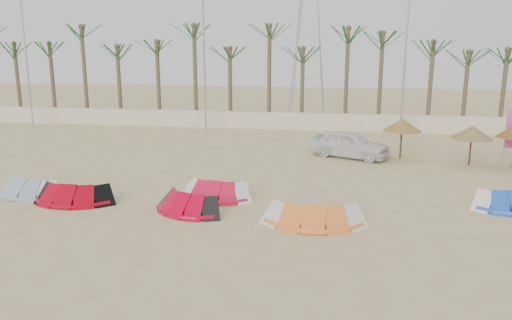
% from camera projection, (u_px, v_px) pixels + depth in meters
% --- Properties ---
extents(ground, '(120.00, 120.00, 0.00)m').
position_uv_depth(ground, '(228.00, 237.00, 16.95)').
color(ground, '#D5C584').
rests_on(ground, ground).
extents(boundary_wall, '(60.00, 0.30, 1.30)m').
position_uv_depth(boundary_wall, '(289.00, 121.00, 37.96)').
color(boundary_wall, beige).
rests_on(boundary_wall, ground).
extents(palm_line, '(52.00, 4.00, 7.70)m').
position_uv_depth(palm_line, '(301.00, 43.00, 37.98)').
color(palm_line, brown).
rests_on(palm_line, ground).
extents(lamp_a, '(1.25, 0.14, 11.00)m').
position_uv_depth(lamp_a, '(26.00, 52.00, 37.92)').
color(lamp_a, '#A5A8AD').
rests_on(lamp_a, ground).
extents(lamp_b, '(1.25, 0.14, 11.00)m').
position_uv_depth(lamp_b, '(205.00, 53.00, 35.78)').
color(lamp_b, '#A5A8AD').
rests_on(lamp_b, ground).
extents(lamp_c, '(1.25, 0.14, 11.00)m').
position_uv_depth(lamp_c, '(406.00, 53.00, 33.64)').
color(lamp_c, '#A5A8AD').
rests_on(lamp_c, ground).
extents(pylon, '(3.00, 3.00, 14.00)m').
position_uv_depth(pylon, '(307.00, 118.00, 43.72)').
color(pylon, '#A5A8AD').
rests_on(pylon, ground).
extents(kite_grey, '(3.70, 2.50, 0.90)m').
position_uv_depth(kite_grey, '(31.00, 184.00, 21.76)').
color(kite_grey, '#8C9AA9').
rests_on(kite_grey, ground).
extents(kite_red_left, '(3.50, 1.57, 0.90)m').
position_uv_depth(kite_red_left, '(76.00, 191.00, 20.78)').
color(kite_red_left, '#A80013').
rests_on(kite_red_left, ground).
extents(kite_red_mid, '(3.34, 2.42, 0.90)m').
position_uv_depth(kite_red_mid, '(189.00, 201.00, 19.50)').
color(kite_red_mid, '#C30021').
rests_on(kite_red_mid, ground).
extents(kite_red_right, '(3.14, 1.80, 0.90)m').
position_uv_depth(kite_red_right, '(217.00, 188.00, 21.18)').
color(kite_red_right, red).
rests_on(kite_red_right, ground).
extents(kite_orange, '(3.65, 1.59, 0.90)m').
position_uv_depth(kite_orange, '(314.00, 211.00, 18.23)').
color(kite_orange, orange).
rests_on(kite_orange, ground).
extents(kite_blue, '(3.20, 1.89, 0.90)m').
position_uv_depth(kite_blue, '(510.00, 198.00, 19.84)').
color(kite_blue, blue).
rests_on(kite_blue, ground).
extents(parasol_left, '(2.14, 2.14, 2.29)m').
position_uv_depth(parasol_left, '(402.00, 125.00, 28.04)').
color(parasol_left, '#4C331E').
rests_on(parasol_left, ground).
extents(parasol_mid, '(2.20, 2.20, 2.16)m').
position_uv_depth(parasol_mid, '(472.00, 132.00, 26.50)').
color(parasol_mid, '#4C331E').
rests_on(parasol_mid, ground).
extents(flag_pink, '(0.44, 0.19, 3.14)m').
position_uv_depth(flag_pink, '(509.00, 131.00, 26.67)').
color(flag_pink, '#A5A8AD').
rests_on(flag_pink, ground).
extents(flag_green, '(0.44, 0.16, 2.95)m').
position_uv_depth(flag_green, '(509.00, 131.00, 27.14)').
color(flag_green, '#A5A8AD').
rests_on(flag_green, ground).
extents(car, '(4.88, 3.46, 1.54)m').
position_uv_depth(car, '(350.00, 144.00, 28.61)').
color(car, white).
rests_on(car, ground).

